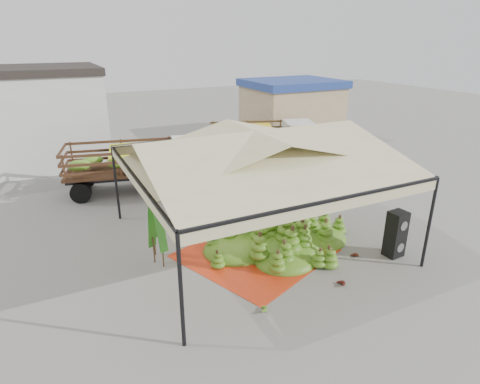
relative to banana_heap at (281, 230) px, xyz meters
name	(u,v)px	position (x,y,z in m)	size (l,w,h in m)	color
ground	(253,239)	(-0.66, 0.78, -0.59)	(90.00, 90.00, 0.00)	slate
canopy_tent	(254,152)	(-0.66, 0.78, 2.71)	(8.10, 8.10, 4.00)	black
building_tan	(291,109)	(9.34, 13.78, 1.49)	(6.30, 5.30, 4.10)	tan
tarp_left	(256,253)	(-1.05, -0.12, -0.58)	(4.35, 4.14, 0.01)	red
tarp_right	(251,229)	(-0.34, 1.58, -0.58)	(3.95, 4.14, 0.01)	#D84C14
banana_heap	(281,230)	(0.00, 0.00, 0.00)	(5.46, 4.49, 1.17)	#437819
hand_yellow_a	(320,250)	(0.94, -1.08, -0.48)	(0.48, 0.39, 0.22)	gold
hand_yellow_b	(320,247)	(1.04, -0.91, -0.49)	(0.43, 0.35, 0.20)	#AC9B22
hand_red_a	(340,283)	(0.26, -2.92, -0.49)	(0.42, 0.35, 0.19)	#551913
hand_red_b	(354,255)	(1.76, -1.85, -0.50)	(0.37, 0.31, 0.17)	#552213
hand_green	(261,308)	(-2.39, -2.92, -0.49)	(0.43, 0.35, 0.19)	#3D7F1A
hanging_bunches	(310,172)	(0.96, -0.17, 2.03)	(4.74, 0.24, 0.20)	#547919
speaker_stack	(396,234)	(3.04, -2.29, 0.21)	(0.61, 0.55, 1.59)	black
banana_leaves	(153,263)	(-4.36, 0.80, -0.59)	(0.96, 1.36, 3.70)	#247B21
vendor	(231,187)	(-0.07, 3.95, 0.31)	(0.65, 0.43, 1.79)	gray
truck_left	(147,161)	(-2.76, 7.60, 0.84)	(7.09, 3.71, 2.32)	#502F1A
truck_right	(266,136)	(5.14, 10.01, 0.72)	(6.49, 4.00, 2.11)	#533D1B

